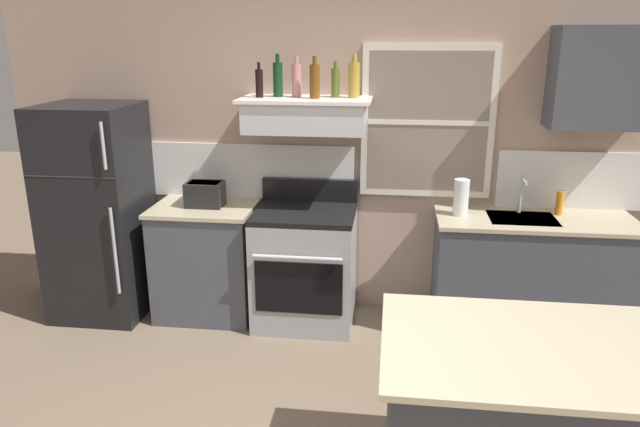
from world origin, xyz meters
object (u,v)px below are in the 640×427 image
stove_range (305,265)px  bottle_champagne_gold_foil (354,79)px  toaster (205,194)px  bottle_balsamic_dark (259,83)px  refrigerator (98,212)px  paper_towel_roll (461,197)px  bottle_dark_green_wine (278,79)px  bottle_olive_oil_square (335,82)px  bottle_amber_wine (315,81)px  dish_soap_bottle (560,203)px  bottle_rose_pink (297,80)px

stove_range → bottle_champagne_gold_foil: bearing=22.0°
toaster → bottle_balsamic_dark: bottle_balsamic_dark is taller
refrigerator → paper_towel_roll: size_ratio=6.25×
stove_range → refrigerator: bearing=-179.2°
bottle_dark_green_wine → paper_towel_roll: bottle_dark_green_wine is taller
toaster → bottle_olive_oil_square: bearing=6.9°
stove_range → bottle_balsamic_dark: bottle_balsamic_dark is taller
stove_range → bottle_amber_wine: bottle_amber_wine is taller
toaster → bottle_dark_green_wine: size_ratio=0.96×
bottle_amber_wine → dish_soap_bottle: bottle_amber_wine is taller
bottle_amber_wine → bottle_champagne_gold_foil: size_ratio=0.96×
bottle_rose_pink → bottle_champagne_gold_foil: size_ratio=0.94×
bottle_champagne_gold_foil → dish_soap_bottle: bottle_champagne_gold_foil is taller
stove_range → paper_towel_roll: size_ratio=4.04×
toaster → bottle_amber_wine: size_ratio=1.00×
bottle_champagne_gold_foil → paper_towel_roll: bearing=-7.4°
bottle_amber_wine → bottle_olive_oil_square: size_ratio=1.15×
stove_range → bottle_dark_green_wine: bearing=146.5°
stove_range → bottle_rose_pink: (-0.07, 0.15, 1.40)m
bottle_dark_green_wine → dish_soap_bottle: 2.27m
bottle_balsamic_dark → bottle_amber_wine: (0.41, -0.02, 0.02)m
dish_soap_bottle → refrigerator: bearing=-177.4°
bottle_rose_pink → bottle_amber_wine: bearing=-31.7°
bottle_amber_wine → bottle_champagne_gold_foil: 0.29m
refrigerator → bottle_balsamic_dark: (1.31, 0.10, 1.01)m
bottle_rose_pink → bottle_champagne_gold_foil: bottle_champagne_gold_foil is taller
stove_range → bottle_dark_green_wine: bottle_dark_green_wine is taller
stove_range → bottle_olive_oil_square: bearing=36.4°
bottle_rose_pink → bottle_dark_green_wine: bearing=-177.0°
toaster → bottle_olive_oil_square: 1.31m
bottle_amber_wine → bottle_champagne_gold_foil: bottle_champagne_gold_foil is taller
bottle_balsamic_dark → bottle_champagne_gold_foil: bearing=5.2°
bottle_dark_green_wine → bottle_olive_oil_square: bearing=2.0°
bottle_rose_pink → toaster: bearing=-171.0°
dish_soap_bottle → bottle_rose_pink: bearing=179.7°
refrigerator → dish_soap_bottle: size_ratio=9.38×
refrigerator → bottle_balsamic_dark: bearing=4.4°
refrigerator → stove_range: size_ratio=1.55×
refrigerator → dish_soap_bottle: (3.53, 0.16, 0.16)m
toaster → paper_towel_roll: size_ratio=1.10×
dish_soap_bottle → stove_range: bearing=-175.8°
bottle_rose_pink → bottle_amber_wine: 0.17m
toaster → bottle_balsamic_dark: bearing=5.5°
refrigerator → dish_soap_bottle: refrigerator is taller
bottle_balsamic_dark → paper_towel_roll: 1.70m
bottle_balsamic_dark → refrigerator: bearing=-175.6°
bottle_champagne_gold_foil → dish_soap_bottle: bearing=-0.1°
bottle_champagne_gold_foil → dish_soap_bottle: size_ratio=1.73×
refrigerator → bottle_balsamic_dark: bottle_balsamic_dark is taller
paper_towel_roll → bottle_rose_pink: bearing=174.9°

